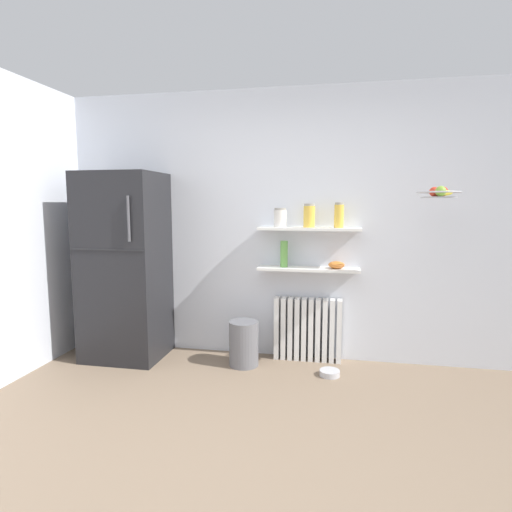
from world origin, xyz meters
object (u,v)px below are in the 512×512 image
object	(u,v)px
shelf_bowl	(336,265)
trash_bin	(244,343)
storage_jar_2	(339,215)
storage_jar_1	(309,216)
vase	(284,254)
storage_jar_0	(280,218)
hanging_fruit_basket	(439,193)
radiator	(308,329)
pet_food_bowl	(330,373)
refrigerator	(125,266)

from	to	relation	value
shelf_bowl	trash_bin	size ratio (longest dim) A/B	0.36
storage_jar_2	storage_jar_1	bearing A→B (deg)	180.00
storage_jar_1	vase	bearing A→B (deg)	-180.00
storage_jar_0	storage_jar_1	bearing A→B (deg)	0.00
vase	hanging_fruit_basket	xyz separation A→B (m)	(1.28, -0.33, 0.56)
radiator	trash_bin	distance (m)	0.64
radiator	trash_bin	size ratio (longest dim) A/B	1.52
storage_jar_2	shelf_bowl	bearing A→B (deg)	-180.00
vase	shelf_bowl	size ratio (longest dim) A/B	1.64
storage_jar_0	vase	bearing A→B (deg)	0.00
radiator	trash_bin	xyz separation A→B (m)	(-0.58, -0.25, -0.09)
storage_jar_2	trash_bin	distance (m)	1.48
storage_jar_1	pet_food_bowl	distance (m)	1.43
trash_bin	pet_food_bowl	size ratio (longest dim) A/B	2.37
radiator	storage_jar_0	size ratio (longest dim) A/B	3.58
storage_jar_1	shelf_bowl	bearing A→B (deg)	-0.00
vase	trash_bin	world-z (taller)	vase
radiator	pet_food_bowl	size ratio (longest dim) A/B	3.61
vase	pet_food_bowl	size ratio (longest dim) A/B	1.39
storage_jar_1	vase	size ratio (longest dim) A/B	0.88
storage_jar_2	vase	distance (m)	0.62
trash_bin	refrigerator	bearing A→B (deg)	179.07
storage_jar_0	hanging_fruit_basket	size ratio (longest dim) A/B	0.53
storage_jar_0	storage_jar_1	world-z (taller)	storage_jar_1
storage_jar_1	storage_jar_2	size ratio (longest dim) A/B	0.95
storage_jar_1	hanging_fruit_basket	bearing A→B (deg)	-17.35
storage_jar_0	storage_jar_2	distance (m)	0.54
pet_food_bowl	refrigerator	bearing A→B (deg)	176.79
refrigerator	storage_jar_2	world-z (taller)	refrigerator
storage_jar_1	hanging_fruit_basket	distance (m)	1.12
vase	hanging_fruit_basket	size ratio (longest dim) A/B	0.74
refrigerator	pet_food_bowl	bearing A→B (deg)	-3.21
shelf_bowl	hanging_fruit_basket	size ratio (longest dim) A/B	0.45
storage_jar_2	pet_food_bowl	distance (m)	1.42
pet_food_bowl	storage_jar_0	bearing A→B (deg)	147.45
storage_jar_1	pet_food_bowl	world-z (taller)	storage_jar_1
refrigerator	hanging_fruit_basket	world-z (taller)	refrigerator
radiator	storage_jar_2	distance (m)	1.14
radiator	hanging_fruit_basket	xyz separation A→B (m)	(1.05, -0.36, 1.29)
radiator	shelf_bowl	xyz separation A→B (m)	(0.26, -0.03, 0.64)
storage_jar_0	radiator	bearing A→B (deg)	6.31
storage_jar_2	shelf_bowl	world-z (taller)	storage_jar_2
refrigerator	storage_jar_1	bearing A→B (deg)	6.57
shelf_bowl	pet_food_bowl	xyz separation A→B (m)	(-0.04, -0.32, -0.92)
radiator	vase	world-z (taller)	vase
storage_jar_1	hanging_fruit_basket	xyz separation A→B (m)	(1.05, -0.33, 0.20)
radiator	shelf_bowl	distance (m)	0.69
refrigerator	shelf_bowl	bearing A→B (deg)	5.73
trash_bin	storage_jar_0	bearing A→B (deg)	36.15
shelf_bowl	trash_bin	world-z (taller)	shelf_bowl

